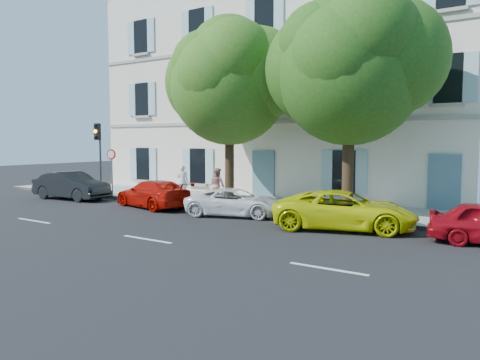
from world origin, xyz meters
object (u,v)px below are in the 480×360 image
Objects in this scene: pedestrian_a at (183,181)px; car_yellow_supercar at (344,210)px; car_white_coupe at (236,202)px; traffic_light at (98,143)px; car_dark_sedan at (71,186)px; tree_right at (350,74)px; pedestrian_b at (217,185)px; car_red_coupe at (153,194)px; tree_left at (229,87)px; road_sign at (112,162)px.

car_yellow_supercar is at bearing 135.11° from pedestrian_a.
traffic_light is (-9.84, 1.25, 2.36)m from car_white_coupe.
car_dark_sedan is 14.87m from car_yellow_supercar.
pedestrian_b is (-6.44, 0.16, -4.64)m from tree_right.
pedestrian_a reaches higher than car_yellow_supercar.
tree_left is at bearing 147.10° from car_red_coupe.
road_sign is at bearing 65.47° from car_yellow_supercar.
road_sign is at bearing -31.13° from car_dark_sedan.
traffic_light is at bearing -153.89° from road_sign.
tree_left is (-1.93, 2.32, 4.96)m from car_white_coupe.
traffic_light is 7.70m from pedestrian_b.
car_white_coupe is at bearing 69.64° from car_yellow_supercar.
car_white_coupe is 6.19m from pedestrian_a.
car_dark_sedan is 2.43m from road_sign.
traffic_light is at bearing 25.02° from pedestrian_b.
pedestrian_b is at bearing -153.36° from tree_left.
tree_left is 3.42× the size of road_sign.
tree_left is 5.78m from pedestrian_a.
tree_left is at bearing -134.55° from pedestrian_b.
pedestrian_a is at bearing 42.67° from car_white_coupe.
car_white_coupe is 5.80m from tree_left.
car_red_coupe is at bearing 72.03° from car_yellow_supercar.
tree_right is 10.54m from pedestrian_a.
car_red_coupe is 1.78× the size of road_sign.
tree_left is (8.20, 2.64, 4.80)m from car_dark_sedan.
tree_right is at bearing 146.41° from pedestrian_a.
traffic_light is (-7.92, -1.06, -2.60)m from tree_left.
tree_right is 14.12m from traffic_light.
traffic_light reaches higher than road_sign.
tree_left is 5.19× the size of pedestrian_a.
road_sign is (0.65, 0.32, -1.01)m from traffic_light.
tree_left reaches higher than pedestrian_b.
tree_right reaches higher than car_yellow_supercar.
traffic_light is at bearing -172.34° from tree_left.
car_dark_sedan is at bearing 73.20° from car_yellow_supercar.
car_red_coupe is at bearing -92.63° from car_dark_sedan.
traffic_light is at bearing -15.05° from car_dark_sedan.
car_dark_sedan is 9.86m from tree_left.
car_red_coupe is 3.01m from pedestrian_b.
car_red_coupe reaches higher than car_white_coupe.
road_sign is (-13.92, 1.86, 1.24)m from car_yellow_supercar.
tree_right is 5.21× the size of pedestrian_b.
tree_left is 8.14m from road_sign.
car_red_coupe is 2.71× the size of pedestrian_a.
car_red_coupe is 0.52× the size of tree_left.
road_sign is 1.49× the size of pedestrian_b.
car_yellow_supercar is (9.23, -0.17, 0.04)m from car_red_coupe.
car_white_coupe is at bearing -154.55° from tree_right.
tree_left is 4.59m from pedestrian_b.
pedestrian_b is at bearing 178.61° from tree_right.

